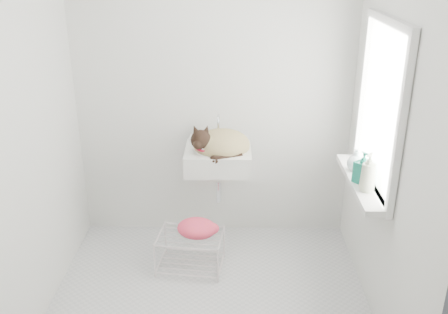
{
  "coord_description": "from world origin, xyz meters",
  "views": [
    {
      "loc": [
        0.15,
        -2.82,
        2.26
      ],
      "look_at": [
        0.09,
        0.5,
        0.88
      ],
      "focal_mm": 40.13,
      "sensor_mm": 36.0,
      "label": 1
    }
  ],
  "objects_px": {
    "wire_rack": "(190,250)",
    "bottle_c": "(355,170)",
    "bottle_a": "(366,191)",
    "bottle_b": "(361,182)",
    "cat": "(220,144)",
    "sink": "(218,149)"
  },
  "relations": [
    {
      "from": "wire_rack",
      "to": "bottle_c",
      "type": "bearing_deg",
      "value": -2.79
    },
    {
      "from": "bottle_a",
      "to": "bottle_c",
      "type": "xyz_separation_m",
      "value": [
        0.0,
        0.32,
        0.0
      ]
    },
    {
      "from": "bottle_a",
      "to": "bottle_b",
      "type": "height_order",
      "value": "bottle_a"
    },
    {
      "from": "cat",
      "to": "sink",
      "type": "bearing_deg",
      "value": 117.51
    },
    {
      "from": "wire_rack",
      "to": "bottle_a",
      "type": "bearing_deg",
      "value": -17.87
    },
    {
      "from": "sink",
      "to": "wire_rack",
      "type": "xyz_separation_m",
      "value": [
        -0.2,
        -0.33,
        -0.7
      ]
    },
    {
      "from": "cat",
      "to": "bottle_a",
      "type": "bearing_deg",
      "value": -43.63
    },
    {
      "from": "cat",
      "to": "bottle_c",
      "type": "bearing_deg",
      "value": -29.0
    },
    {
      "from": "sink",
      "to": "bottle_c",
      "type": "distance_m",
      "value": 1.04
    },
    {
      "from": "sink",
      "to": "bottle_a",
      "type": "distance_m",
      "value": 1.19
    },
    {
      "from": "wire_rack",
      "to": "cat",
      "type": "bearing_deg",
      "value": 55.72
    },
    {
      "from": "sink",
      "to": "cat",
      "type": "bearing_deg",
      "value": -55.01
    },
    {
      "from": "bottle_a",
      "to": "cat",
      "type": "bearing_deg",
      "value": 143.85
    },
    {
      "from": "wire_rack",
      "to": "bottle_b",
      "type": "bearing_deg",
      "value": -12.06
    },
    {
      "from": "cat",
      "to": "bottle_b",
      "type": "height_order",
      "value": "cat"
    },
    {
      "from": "sink",
      "to": "cat",
      "type": "relative_size",
      "value": 1.06
    },
    {
      "from": "bottle_a",
      "to": "bottle_c",
      "type": "distance_m",
      "value": 0.32
    },
    {
      "from": "bottle_c",
      "to": "bottle_a",
      "type": "bearing_deg",
      "value": -90.0
    },
    {
      "from": "sink",
      "to": "bottle_c",
      "type": "bearing_deg",
      "value": -22.18
    },
    {
      "from": "bottle_b",
      "to": "sink",
      "type": "bearing_deg",
      "value": 148.71
    },
    {
      "from": "sink",
      "to": "bottle_b",
      "type": "xyz_separation_m",
      "value": [
        0.96,
        -0.58,
        0.0
      ]
    },
    {
      "from": "wire_rack",
      "to": "bottle_b",
      "type": "distance_m",
      "value": 1.38
    }
  ]
}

